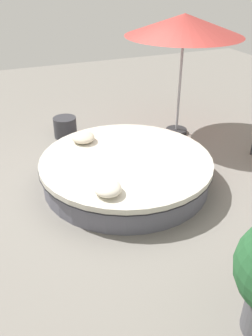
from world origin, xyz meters
The scene contains 6 objects.
ground_plane centered at (0.00, 0.00, 0.00)m, with size 16.00×16.00×0.00m, color gray.
round_bed centered at (0.00, 0.00, 0.23)m, with size 2.73×2.73×0.44m.
throw_pillow_0 centered at (0.84, 0.44, 0.52)m, with size 0.43×0.39×0.16m, color beige.
throw_pillow_1 centered at (-0.80, 0.60, 0.53)m, with size 0.44×0.37×0.16m, color silver.
patio_umbrella centered at (1.40, -1.73, 2.11)m, with size 2.20×2.20×2.33m.
side_table centered at (2.10, 0.47, 0.21)m, with size 0.46×0.46×0.41m, color #333338.
Camera 1 is at (-4.54, 1.88, 3.11)m, focal length 38.07 mm.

